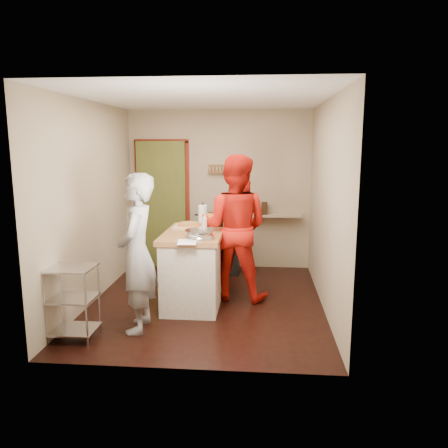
% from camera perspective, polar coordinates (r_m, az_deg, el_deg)
% --- Properties ---
extents(floor, '(3.50, 3.50, 0.00)m').
position_cam_1_polar(floor, '(5.85, -2.25, -10.14)').
color(floor, black).
rests_on(floor, ground).
extents(back_wall, '(3.00, 0.44, 2.60)m').
position_cam_1_polar(back_wall, '(7.40, -5.54, 3.20)').
color(back_wall, tan).
rests_on(back_wall, ground).
extents(left_wall, '(0.04, 3.50, 2.60)m').
position_cam_1_polar(left_wall, '(5.91, -16.96, 2.64)').
color(left_wall, tan).
rests_on(left_wall, ground).
extents(right_wall, '(0.04, 3.50, 2.60)m').
position_cam_1_polar(right_wall, '(5.55, 13.23, 2.33)').
color(right_wall, tan).
rests_on(right_wall, ground).
extents(ceiling, '(3.00, 3.50, 0.02)m').
position_cam_1_polar(ceiling, '(5.51, -2.45, 16.21)').
color(ceiling, white).
rests_on(ceiling, back_wall).
extents(stove, '(0.60, 0.63, 1.00)m').
position_cam_1_polar(stove, '(7.07, -0.47, -2.70)').
color(stove, black).
rests_on(stove, ground).
extents(wire_shelving, '(0.48, 0.40, 0.80)m').
position_cam_1_polar(wire_shelving, '(4.94, -19.19, -9.25)').
color(wire_shelving, silver).
rests_on(wire_shelving, ground).
extents(island, '(0.74, 1.40, 1.26)m').
position_cam_1_polar(island, '(5.70, -3.88, -5.43)').
color(island, beige).
rests_on(island, ground).
extents(person_stripe, '(0.45, 0.66, 1.75)m').
position_cam_1_polar(person_stripe, '(4.87, -11.30, -3.79)').
color(person_stripe, '#BCBCC1').
rests_on(person_stripe, ground).
extents(person_red, '(1.06, 0.89, 1.92)m').
position_cam_1_polar(person_red, '(5.79, 1.40, -0.47)').
color(person_red, '#B8150C').
rests_on(person_red, ground).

